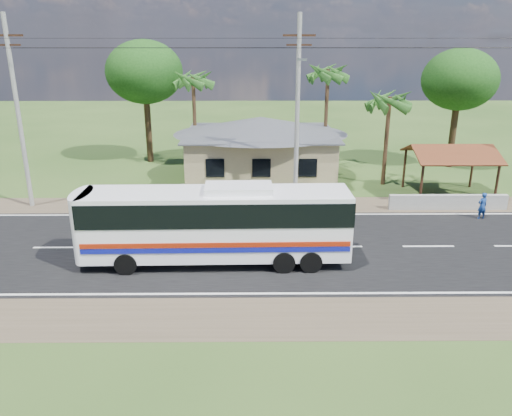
% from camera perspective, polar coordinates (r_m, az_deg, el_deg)
% --- Properties ---
extents(ground, '(120.00, 120.00, 0.00)m').
position_cam_1_polar(ground, '(24.36, -1.35, -4.51)').
color(ground, '#284518').
rests_on(ground, ground).
extents(road, '(120.00, 16.00, 0.03)m').
position_cam_1_polar(road, '(24.35, -1.35, -4.49)').
color(road, black).
rests_on(road, ground).
extents(house, '(12.40, 10.00, 5.00)m').
position_cam_1_polar(house, '(36.05, 0.51, 7.63)').
color(house, tan).
rests_on(house, ground).
extents(waiting_shed, '(5.20, 4.48, 3.35)m').
position_cam_1_polar(waiting_shed, '(34.05, 21.39, 5.81)').
color(waiting_shed, '#371F14').
rests_on(waiting_shed, ground).
extents(concrete_barrier, '(7.00, 0.30, 0.90)m').
position_cam_1_polar(concrete_barrier, '(31.65, 21.08, 0.64)').
color(concrete_barrier, '#9E9E99').
rests_on(concrete_barrier, ground).
extents(utility_poles, '(32.80, 2.22, 11.00)m').
position_cam_1_polar(utility_poles, '(29.20, 4.09, 11.15)').
color(utility_poles, '#9E9E99').
rests_on(utility_poles, ground).
extents(palm_near, '(2.80, 2.80, 6.70)m').
position_cam_1_polar(palm_near, '(34.81, 15.02, 11.71)').
color(palm_near, '#47301E').
rests_on(palm_near, ground).
extents(palm_mid, '(2.80, 2.80, 8.20)m').
position_cam_1_polar(palm_mid, '(38.36, 8.22, 14.93)').
color(palm_mid, '#47301E').
rests_on(palm_mid, ground).
extents(palm_far, '(2.80, 2.80, 7.70)m').
position_cam_1_polar(palm_far, '(38.73, -7.20, 14.29)').
color(palm_far, '#47301E').
rests_on(palm_far, ground).
extents(tree_behind_house, '(6.00, 6.00, 9.61)m').
position_cam_1_polar(tree_behind_house, '(41.30, -12.62, 14.88)').
color(tree_behind_house, '#47301E').
rests_on(tree_behind_house, ground).
extents(tree_behind_shed, '(5.60, 5.60, 9.02)m').
position_cam_1_polar(tree_behind_shed, '(41.52, 22.25, 13.39)').
color(tree_behind_shed, '#47301E').
rests_on(tree_behind_shed, ground).
extents(coach_bus, '(11.77, 2.73, 3.64)m').
position_cam_1_polar(coach_bus, '(22.07, -4.49, -1.28)').
color(coach_bus, white).
rests_on(coach_bus, ground).
extents(motorcycle, '(1.73, 0.97, 0.86)m').
position_cam_1_polar(motorcycle, '(29.79, 6.15, 0.69)').
color(motorcycle, black).
rests_on(motorcycle, ground).
extents(person, '(0.63, 0.49, 1.53)m').
position_cam_1_polar(person, '(30.62, 24.45, 0.23)').
color(person, navy).
rests_on(person, ground).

